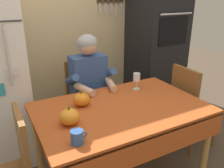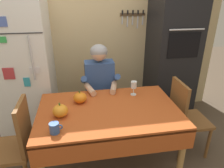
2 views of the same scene
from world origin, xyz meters
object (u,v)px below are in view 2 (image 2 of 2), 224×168
Objects in this scene: chair_left_side at (16,143)px; pumpkin_large at (60,111)px; chair_right_side at (185,115)px; pumpkin_medium at (80,98)px; dining_table at (109,117)px; wine_glass at (134,85)px; chair_behind_person at (99,95)px; wall_oven at (172,51)px; refrigerator at (25,70)px; seated_person at (100,85)px; coffee_mug at (55,128)px.

chair_left_side is 6.51× the size of pumpkin_large.
chair_right_side is 6.62× the size of pumpkin_medium.
dining_table is 9.80× the size of pumpkin_large.
wine_glass is at bearing 41.00° from dining_table.
wall_oven is at bearing 6.96° from chair_behind_person.
wine_glass is (1.23, 0.35, 0.34)m from chair_left_side.
wall_oven reaches higher than chair_left_side.
dining_table is at bearing 4.80° from pumpkin_large.
dining_table is 0.48m from wine_glass.
wine_glass is at bearing 7.62° from pumpkin_medium.
wine_glass is at bearing 22.19° from pumpkin_large.
refrigerator reaches higher than dining_table.
pumpkin_large is at bearing -127.85° from pumpkin_medium.
refrigerator reaches higher than seated_person.
chair_left_side reaches higher than wine_glass.
seated_person reaches higher than chair_right_side.
pumpkin_medium is at bearing -151.52° from wall_oven.
wall_oven is at bearing 37.96° from coffee_mug.
chair_right_side is at bearing -100.37° from wall_oven.
pumpkin_medium is (0.22, 0.49, 0.01)m from coffee_mug.
wall_oven is at bearing 16.65° from seated_person.
chair_right_side is (0.90, 0.11, -0.14)m from dining_table.
dining_table is 0.37m from pumpkin_medium.
coffee_mug is (-0.50, -0.28, 0.13)m from dining_table.
chair_behind_person is at bearing 44.13° from chair_left_side.
chair_left_side is at bearing -175.87° from dining_table.
chair_right_side is at bearing -28.42° from seated_person.
wall_oven is 1.69× the size of seated_person.
chair_behind_person is 1.00× the size of chair_left_side.
chair_behind_person is at bearing 143.24° from chair_right_side.
refrigerator reaches higher than pumpkin_large.
refrigerator is at bearing 154.84° from wine_glass.
pumpkin_medium is (-0.28, 0.20, 0.14)m from dining_table.
dining_table is at bearing -173.20° from chair_right_side.
chair_right_side is (0.92, -0.50, -0.23)m from seated_person.
chair_behind_person is at bearing -5.53° from refrigerator.
dining_table is 0.49m from pumpkin_large.
dining_table is 0.91m from chair_left_side.
pumpkin_large is at bearing 82.47° from coffee_mug.
wine_glass reaches higher than dining_table.
wall_oven is 1.20m from chair_behind_person.
chair_behind_person is 0.29m from seated_person.
pumpkin_medium is (0.19, 0.24, -0.00)m from pumpkin_large.
chair_left_side is 0.54m from coffee_mug.
seated_person is at bearing -163.35° from wall_oven.
pumpkin_large is (-0.46, -0.04, 0.14)m from dining_table.
chair_right_side reaches higher than pumpkin_medium.
pumpkin_large reaches higher than coffee_mug.
pumpkin_large is (-0.45, -0.83, 0.29)m from chair_behind_person.
dining_table is at bearing -88.43° from seated_person.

